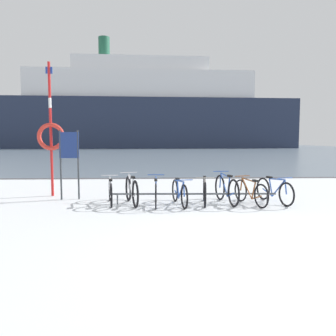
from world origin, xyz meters
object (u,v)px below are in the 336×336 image
at_px(bicycle_0, 110,192).
at_px(bicycle_2, 156,192).
at_px(bicycle_1, 132,190).
at_px(bicycle_5, 226,189).
at_px(bicycle_6, 250,192).
at_px(bicycle_3, 179,193).
at_px(bicycle_7, 274,191).
at_px(info_sign, 69,153).
at_px(bicycle_4, 205,191).
at_px(rescue_post, 51,134).
at_px(ferry_ship, 146,112).

xyz_separation_m(bicycle_0, bicycle_2, (1.23, -0.17, 0.01)).
distance_m(bicycle_0, bicycle_1, 0.57).
height_order(bicycle_1, bicycle_5, bicycle_5).
bearing_deg(bicycle_6, bicycle_5, 159.90).
bearing_deg(bicycle_5, bicycle_6, -20.10).
height_order(bicycle_3, bicycle_7, bicycle_7).
relative_size(bicycle_0, info_sign, 0.79).
relative_size(bicycle_4, info_sign, 0.81).
distance_m(info_sign, rescue_post, 1.08).
bearing_deg(bicycle_1, rescue_post, 150.80).
bearing_deg(info_sign, bicycle_2, -20.34).
distance_m(bicycle_0, ferry_ship, 58.66).
distance_m(bicycle_1, bicycle_2, 0.67).
height_order(bicycle_5, rescue_post, rescue_post).
xyz_separation_m(bicycle_3, bicycle_7, (2.62, 0.21, 0.01)).
distance_m(info_sign, ferry_ship, 57.80).
height_order(bicycle_5, bicycle_6, bicycle_5).
height_order(bicycle_0, bicycle_3, bicycle_0).
distance_m(bicycle_1, bicycle_4, 1.97).
xyz_separation_m(bicycle_7, rescue_post, (-6.44, 1.39, 1.57)).
bearing_deg(bicycle_2, ferry_ship, 91.82).
height_order(info_sign, rescue_post, rescue_post).
distance_m(bicycle_0, info_sign, 1.80).
bearing_deg(bicycle_0, rescue_post, 144.98).
distance_m(bicycle_4, info_sign, 4.03).
relative_size(bicycle_7, info_sign, 0.82).
bearing_deg(bicycle_1, ferry_ship, 91.18).
relative_size(bicycle_2, ferry_ship, 0.03).
bearing_deg(bicycle_1, bicycle_3, -7.91).
distance_m(bicycle_6, info_sign, 5.22).
distance_m(bicycle_3, bicycle_4, 0.70).
bearing_deg(info_sign, bicycle_6, -11.06).
xyz_separation_m(bicycle_7, ferry_ship, (-5.11, 58.27, 6.83)).
bearing_deg(bicycle_3, bicycle_5, 9.28).
xyz_separation_m(bicycle_4, ferry_ship, (-3.17, 58.35, 6.82)).
height_order(bicycle_2, info_sign, info_sign).
xyz_separation_m(bicycle_1, bicycle_3, (1.28, -0.18, -0.04)).
xyz_separation_m(bicycle_5, ferry_ship, (-3.78, 58.26, 6.79)).
bearing_deg(bicycle_0, bicycle_3, -6.72).
bearing_deg(bicycle_3, info_sign, 162.66).
height_order(bicycle_2, bicycle_3, bicycle_2).
bearing_deg(bicycle_6, rescue_post, 164.33).
height_order(bicycle_4, bicycle_7, bicycle_4).
bearing_deg(ferry_ship, bicycle_4, -86.89).
xyz_separation_m(bicycle_1, bicycle_5, (2.58, 0.03, 0.01)).
relative_size(bicycle_2, bicycle_5, 1.00).
distance_m(bicycle_1, rescue_post, 3.29).
xyz_separation_m(bicycle_0, info_sign, (-1.27, 0.76, 1.02)).
relative_size(bicycle_0, bicycle_4, 0.98).
relative_size(bicycle_1, ferry_ship, 0.03).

